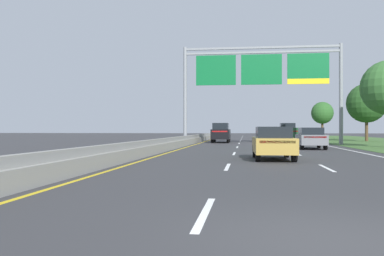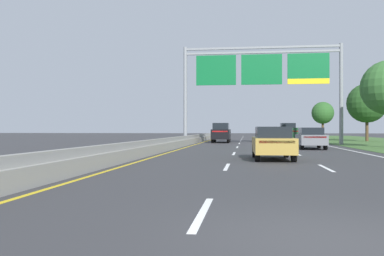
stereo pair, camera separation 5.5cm
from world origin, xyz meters
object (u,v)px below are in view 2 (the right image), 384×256
(car_grey_right_lane_sedan, at_px, (311,138))
(roadside_tree_distant, at_px, (323,113))
(car_black_left_lane_suv, at_px, (221,132))
(roadside_tree_far, at_px, (367,103))
(car_gold_centre_lane_sedan, at_px, (273,142))
(overhead_sign_gantry, at_px, (261,74))
(pickup_truck_darkgreen, at_px, (288,132))

(car_grey_right_lane_sedan, distance_m, roadside_tree_distant, 38.05)
(car_black_left_lane_suv, distance_m, roadside_tree_far, 18.62)
(car_gold_centre_lane_sedan, distance_m, roadside_tree_distant, 49.90)
(overhead_sign_gantry, height_order, roadside_tree_far, overhead_sign_gantry)
(overhead_sign_gantry, bearing_deg, car_black_left_lane_suv, 129.44)
(overhead_sign_gantry, xyz_separation_m, car_gold_centre_lane_sedan, (-0.15, -20.12, -5.90))
(pickup_truck_darkgreen, xyz_separation_m, roadside_tree_far, (9.22, 0.51, 3.47))
(roadside_tree_distant, bearing_deg, car_black_left_lane_suv, -122.15)
(roadside_tree_distant, bearing_deg, car_gold_centre_lane_sedan, -102.46)
(car_black_left_lane_suv, height_order, roadside_tree_distant, roadside_tree_distant)
(car_black_left_lane_suv, bearing_deg, overhead_sign_gantry, -140.63)
(overhead_sign_gantry, bearing_deg, pickup_truck_darkgreen, 72.43)
(car_black_left_lane_suv, xyz_separation_m, roadside_tree_far, (16.97, 6.84, 3.45))
(car_grey_right_lane_sedan, bearing_deg, car_gold_centre_lane_sedan, 164.02)
(pickup_truck_darkgreen, bearing_deg, car_grey_right_lane_sedan, 178.81)
(car_black_left_lane_suv, relative_size, roadside_tree_far, 0.68)
(overhead_sign_gantry, height_order, car_gold_centre_lane_sedan, overhead_sign_gantry)
(car_grey_right_lane_sedan, bearing_deg, roadside_tree_far, -24.01)
(car_gold_centre_lane_sedan, relative_size, roadside_tree_far, 0.64)
(overhead_sign_gantry, bearing_deg, roadside_tree_distant, 69.61)
(car_gold_centre_lane_sedan, xyz_separation_m, roadside_tree_distant, (10.75, 48.62, 3.21))
(roadside_tree_distant, bearing_deg, pickup_truck_darkgreen, -112.21)
(car_black_left_lane_suv, height_order, car_grey_right_lane_sedan, car_black_left_lane_suv)
(car_gold_centre_lane_sedan, height_order, roadside_tree_distant, roadside_tree_distant)
(pickup_truck_darkgreen, bearing_deg, car_gold_centre_lane_sedan, 172.88)
(car_black_left_lane_suv, relative_size, car_grey_right_lane_sedan, 1.06)
(car_gold_centre_lane_sedan, bearing_deg, car_grey_right_lane_sedan, -18.11)
(roadside_tree_far, distance_m, roadside_tree_distant, 16.78)
(pickup_truck_darkgreen, relative_size, car_grey_right_lane_sedan, 1.22)
(overhead_sign_gantry, distance_m, car_grey_right_lane_sedan, 11.02)
(overhead_sign_gantry, xyz_separation_m, roadside_tree_far, (12.82, 11.88, -2.17))
(roadside_tree_far, bearing_deg, car_grey_right_lane_sedan, -114.84)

